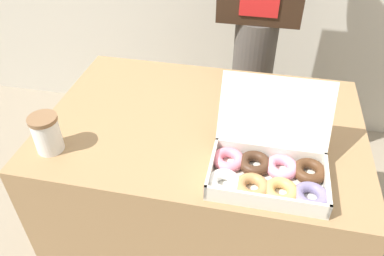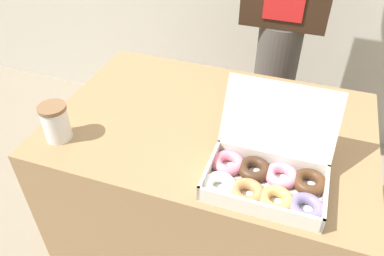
# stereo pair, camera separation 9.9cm
# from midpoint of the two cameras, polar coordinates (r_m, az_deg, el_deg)

# --- Properties ---
(ground_plane) EXTENTS (14.00, 14.00, 0.00)m
(ground_plane) POSITION_cam_midpoint_polar(r_m,az_deg,el_deg) (1.79, -0.40, -18.55)
(ground_plane) COLOR gray
(table) EXTENTS (1.03, 0.70, 0.76)m
(table) POSITION_cam_midpoint_polar(r_m,az_deg,el_deg) (1.48, -0.46, -10.63)
(table) COLOR #99754C
(table) RESTS_ON ground_plane
(donut_box) EXTENTS (0.35, 0.30, 0.22)m
(donut_box) POSITION_cam_midpoint_polar(r_m,az_deg,el_deg) (1.02, 8.78, -6.31)
(donut_box) COLOR silver
(donut_box) RESTS_ON table
(coffee_cup) EXTENTS (0.08, 0.08, 0.12)m
(coffee_cup) POSITION_cam_midpoint_polar(r_m,az_deg,el_deg) (1.17, -23.56, -0.86)
(coffee_cup) COLOR white
(coffee_cup) RESTS_ON table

